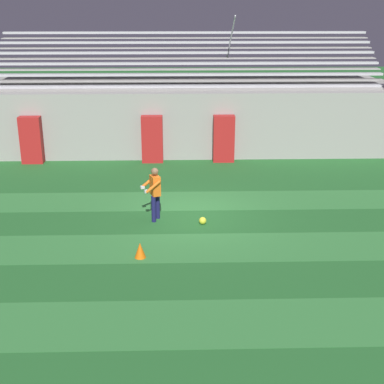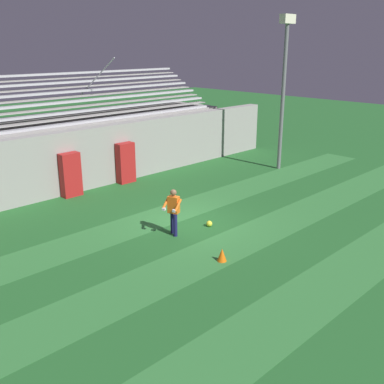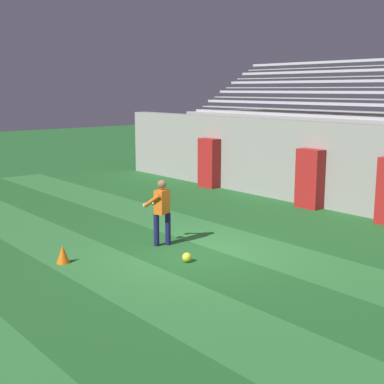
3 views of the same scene
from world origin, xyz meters
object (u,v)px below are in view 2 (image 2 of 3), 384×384
Objects in this scene: padding_pillar_gate_left at (71,175)px; traffic_cone at (222,255)px; floodlight_pole at (284,74)px; goalkeeper at (173,209)px; padding_pillar_gate_right at (126,163)px; soccer_ball at (209,224)px.

padding_pillar_gate_left reaches higher than traffic_cone.
padding_pillar_gate_left is at bearing 90.27° from traffic_cone.
floodlight_pole is (10.41, -3.67, 3.98)m from padding_pillar_gate_left.
floodlight_pole is 11.15m from goalkeeper.
padding_pillar_gate_right is at bearing 153.76° from floodlight_pole.
padding_pillar_gate_left is 11.74m from floodlight_pole.
floodlight_pole reaches higher than soccer_ball.
padding_pillar_gate_right is 8.84× the size of soccer_ball.
floodlight_pole is 12.53m from traffic_cone.
traffic_cone is at bearing -153.37° from floodlight_pole.
padding_pillar_gate_left reaches higher than goalkeeper.
traffic_cone is at bearing -128.51° from soccer_ball.
floodlight_pole is at bearing 19.25° from soccer_ball.
traffic_cone is (-2.92, -8.87, -0.76)m from padding_pillar_gate_right.
floodlight_pole is 18.58× the size of traffic_cone.
padding_pillar_gate_left is at bearing 104.93° from soccer_ball.
padding_pillar_gate_right is at bearing 71.79° from traffic_cone.
padding_pillar_gate_left is 4.63× the size of traffic_cone.
soccer_ball is at bearing -14.22° from goalkeeper.
traffic_cone is (0.04, -8.87, -0.76)m from padding_pillar_gate_left.
padding_pillar_gate_right is 4.63× the size of traffic_cone.
traffic_cone is (-1.74, -2.19, 0.10)m from soccer_ball.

